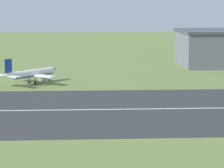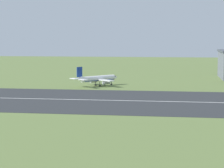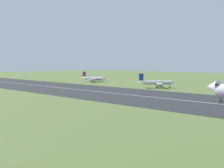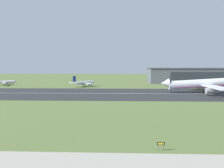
# 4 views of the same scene
# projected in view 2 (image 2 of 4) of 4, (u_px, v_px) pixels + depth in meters

# --- Properties ---
(ground_plane) EXTENTS (742.37, 742.37, 0.00)m
(ground_plane) POSITION_uv_depth(u_px,v_px,m) (69.00, 151.00, 77.18)
(ground_plane) COLOR olive
(runway_strip) EXTENTS (502.37, 52.79, 0.06)m
(runway_strip) POSITION_uv_depth(u_px,v_px,m) (116.00, 100.00, 139.04)
(runway_strip) COLOR #2B2D30
(runway_strip) RESTS_ON ground_plane
(runway_centreline) EXTENTS (452.14, 0.70, 0.01)m
(runway_centreline) POSITION_uv_depth(u_px,v_px,m) (116.00, 100.00, 139.04)
(runway_centreline) COLOR silver
(runway_centreline) RESTS_ON runway_strip
(airplane_parked_centre) EXTENTS (18.73, 20.12, 8.31)m
(airplane_parked_centre) POSITION_uv_depth(u_px,v_px,m) (97.00, 79.00, 180.42)
(airplane_parked_centre) COLOR white
(airplane_parked_centre) RESTS_ON ground_plane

